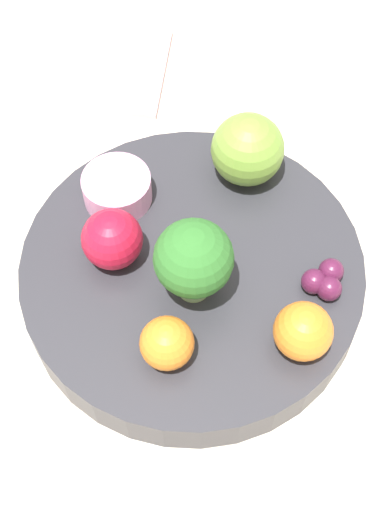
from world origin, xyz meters
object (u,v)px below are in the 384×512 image
object	(u,v)px
apple_green	(248,150)
bowl	(192,275)
small_cup	(117,188)
napkin	(105,68)
grape_cluster	(325,280)
orange_back	(167,343)
broccoli	(189,260)
orange_front	(303,331)
apple_red	(112,239)

from	to	relation	value
apple_green	bowl	bearing A→B (deg)	60.45
small_cup	napkin	xyz separation A→B (m)	(0.02, -0.18, -0.05)
bowl	napkin	size ratio (longest dim) A/B	1.94
napkin	grape_cluster	bearing A→B (deg)	121.94
orange_back	broccoli	bearing A→B (deg)	-108.91
orange_back	napkin	world-z (taller)	orange_back
grape_cluster	small_cup	distance (m)	0.18
broccoli	small_cup	size ratio (longest dim) A/B	1.32
broccoli	apple_green	distance (m)	0.12
bowl	orange_back	world-z (taller)	orange_back
apple_green	orange_front	size ratio (longest dim) A/B	1.40
broccoli	apple_red	size ratio (longest dim) A/B	1.56
apple_green	grape_cluster	xyz separation A→B (m)	(-0.05, 0.11, -0.02)
orange_back	napkin	size ratio (longest dim) A/B	0.28
apple_green	orange_front	distance (m)	0.16
apple_red	grape_cluster	size ratio (longest dim) A/B	1.38
orange_front	bowl	bearing A→B (deg)	-44.14
bowl	small_cup	bearing A→B (deg)	-48.75
broccoli	napkin	world-z (taller)	broccoli
small_cup	apple_red	bearing A→B (deg)	87.61
bowl	orange_back	distance (m)	0.09
orange_front	napkin	world-z (taller)	orange_front
grape_cluster	small_cup	xyz separation A→B (m)	(0.15, -0.09, 0.00)
bowl	orange_back	xyz separation A→B (m)	(0.02, 0.07, 0.04)
broccoli	apple_green	xyz separation A→B (m)	(-0.05, -0.11, -0.01)
broccoli	napkin	distance (m)	0.29
orange_front	orange_back	xyz separation A→B (m)	(0.09, 0.00, -0.00)
broccoli	grape_cluster	xyz separation A→B (m)	(-0.10, 0.00, -0.03)
apple_red	orange_front	size ratio (longest dim) A/B	1.10
broccoli	orange_back	bearing A→B (deg)	71.09
broccoli	orange_front	distance (m)	0.09
orange_front	apple_red	bearing A→B (deg)	-31.37
apple_red	small_cup	size ratio (longest dim) A/B	0.84
grape_cluster	orange_front	bearing A→B (deg)	62.95
apple_red	orange_front	xyz separation A→B (m)	(-0.13, 0.08, -0.00)
broccoli	orange_back	size ratio (longest dim) A/B	1.89
bowl	small_cup	world-z (taller)	small_cup
small_cup	napkin	size ratio (longest dim) A/B	0.40
bowl	apple_green	distance (m)	0.11
apple_red	orange_front	bearing A→B (deg)	148.63
apple_red	small_cup	xyz separation A→B (m)	(-0.00, -0.05, -0.01)
orange_back	small_cup	size ratio (longest dim) A/B	0.70
apple_green	napkin	size ratio (longest dim) A/B	0.43
orange_front	apple_green	bearing A→B (deg)	-80.87
bowl	orange_front	bearing A→B (deg)	135.86
bowl	apple_green	xyz separation A→B (m)	(-0.05, -0.08, 0.05)
apple_green	apple_red	bearing A→B (deg)	35.24
small_cup	orange_front	bearing A→B (deg)	133.76
bowl	apple_green	size ratio (longest dim) A/B	4.51
broccoli	napkin	xyz separation A→B (m)	(0.07, -0.27, -0.07)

